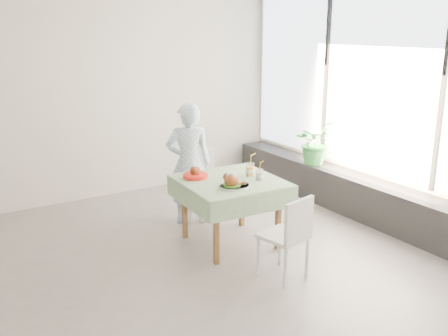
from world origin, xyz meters
TOP-DOWN VIEW (x-y plane):
  - floor at (0.00, 0.00)m, footprint 6.00×6.00m
  - wall_back at (0.00, 2.50)m, footprint 6.00×0.02m
  - wall_front at (0.00, -2.50)m, footprint 6.00×0.02m
  - wall_right at (3.00, 0.00)m, footprint 0.02×5.00m
  - window_pane at (2.97, 0.00)m, footprint 0.01×4.80m
  - window_ledge at (2.80, 0.00)m, footprint 0.40×4.80m
  - cafe_table at (0.92, 0.15)m, footprint 1.09×1.09m
  - chair_far at (1.03, 1.00)m, footprint 0.52×0.52m
  - chair_near at (0.94, -0.78)m, footprint 0.47×0.47m
  - diner at (0.84, 0.96)m, footprint 0.64×0.55m
  - main_dish at (0.80, -0.08)m, footprint 0.34×0.34m
  - juice_cup_orange at (1.19, 0.17)m, footprint 0.10×0.10m
  - juice_cup_lemonade at (1.19, -0.01)m, footprint 0.09×0.09m
  - second_dish at (0.64, 0.43)m, footprint 0.27×0.27m
  - potted_plant at (2.75, 0.85)m, footprint 0.71×0.68m

SIDE VIEW (x-z plane):
  - floor at x=0.00m, z-range 0.00..0.00m
  - window_ledge at x=2.80m, z-range 0.00..0.50m
  - chair_near at x=0.94m, z-range -0.16..0.67m
  - chair_far at x=1.03m, z-range -0.16..0.69m
  - cafe_table at x=0.92m, z-range 0.09..0.83m
  - diner at x=0.84m, z-range 0.00..1.50m
  - second_dish at x=0.64m, z-range 0.72..0.84m
  - juice_cup_lemonade at x=1.19m, z-range 0.68..0.92m
  - main_dish at x=0.80m, z-range 0.71..0.88m
  - potted_plant at x=2.75m, z-range 0.50..1.11m
  - juice_cup_orange at x=1.19m, z-range 0.66..0.95m
  - wall_back at x=0.00m, z-range 0.00..2.80m
  - wall_front at x=0.00m, z-range 0.00..2.80m
  - wall_right at x=3.00m, z-range 0.00..2.80m
  - window_pane at x=2.97m, z-range 0.56..2.74m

